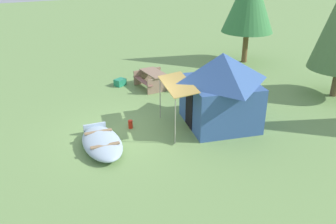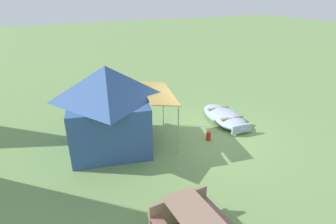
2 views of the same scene
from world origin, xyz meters
name	(u,v)px [view 1 (image 1 of 2)]	position (x,y,z in m)	size (l,w,h in m)	color
ground_plane	(129,131)	(0.00, 0.00, 0.00)	(80.00, 80.00, 0.00)	#6D9050
beached_rowboat	(102,142)	(0.77, -1.26, 0.23)	(2.65, 1.44, 0.43)	#98ADBF
canvas_cabin_tent	(221,88)	(0.93, 3.34, 1.45)	(3.29, 3.91, 2.79)	#32548E
picnic_table	(154,78)	(-3.86, 2.79, 0.47)	(1.76, 1.57, 0.77)	#8D6F59
cooler_box	(120,82)	(-4.82, 1.37, 0.17)	(0.52, 0.40, 0.33)	#21825C
fuel_can	(130,124)	(-0.22, 0.14, 0.16)	(0.17, 0.17, 0.31)	red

